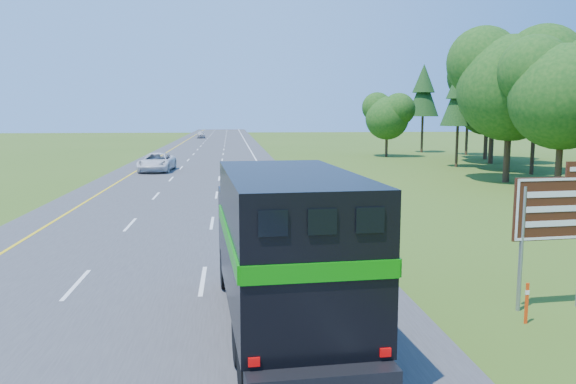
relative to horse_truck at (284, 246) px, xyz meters
name	(u,v)px	position (x,y,z in m)	size (l,w,h in m)	color
road	(203,165)	(-3.88, 43.10, -2.01)	(15.00, 260.00, 0.04)	#38383A
lane_markings	(203,165)	(-3.88, 43.10, -1.99)	(11.15, 260.00, 0.01)	yellow
horse_truck	(284,246)	(0.00, 0.00, 0.00)	(3.14, 8.56, 3.73)	black
white_suv	(157,162)	(-7.53, 37.22, -1.20)	(2.63, 5.71, 1.59)	silver
far_car	(201,134)	(-7.17, 105.93, -1.26)	(1.73, 4.29, 1.46)	#B3B3BA
exit_sign	(555,214)	(6.96, 0.85, 0.44)	(2.24, 0.26, 3.80)	gray
delineator	(527,302)	(5.80, -0.09, -1.50)	(0.08, 0.05, 1.00)	#F23A0C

